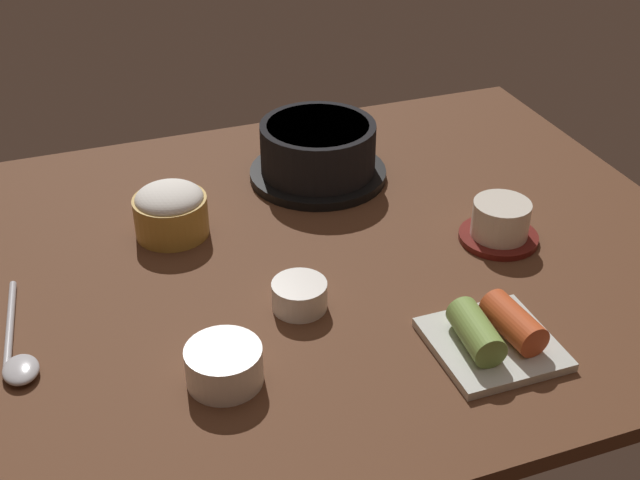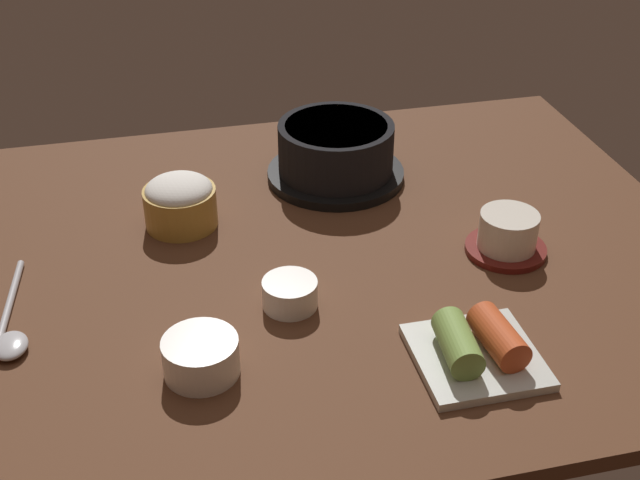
% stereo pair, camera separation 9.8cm
% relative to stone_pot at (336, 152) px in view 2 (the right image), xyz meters
% --- Properties ---
extents(dining_table, '(1.00, 0.76, 0.02)m').
position_rel_stone_pot_xyz_m(dining_table, '(-0.09, -0.18, -0.05)').
color(dining_table, '#56331E').
rests_on(dining_table, ground).
extents(stone_pot, '(0.19, 0.19, 0.08)m').
position_rel_stone_pot_xyz_m(stone_pot, '(0.00, 0.00, 0.00)').
color(stone_pot, black).
rests_on(stone_pot, dining_table).
extents(rice_bowl, '(0.09, 0.09, 0.07)m').
position_rel_stone_pot_xyz_m(rice_bowl, '(-0.22, -0.08, -0.01)').
color(rice_bowl, '#B78C38').
rests_on(rice_bowl, dining_table).
extents(tea_cup_with_saucer, '(0.10, 0.10, 0.05)m').
position_rel_stone_pot_xyz_m(tea_cup_with_saucer, '(0.16, -0.23, -0.02)').
color(tea_cup_with_saucer, maroon).
rests_on(tea_cup_with_saucer, dining_table).
extents(banchan_cup_center, '(0.06, 0.06, 0.03)m').
position_rel_stone_pot_xyz_m(banchan_cup_center, '(-0.12, -0.28, -0.02)').
color(banchan_cup_center, white).
rests_on(banchan_cup_center, dining_table).
extents(kimchi_plate, '(0.12, 0.12, 0.05)m').
position_rel_stone_pot_xyz_m(kimchi_plate, '(0.04, -0.41, -0.02)').
color(kimchi_plate, silver).
rests_on(kimchi_plate, dining_table).
extents(side_bowl_near, '(0.08, 0.08, 0.04)m').
position_rel_stone_pot_xyz_m(side_bowl_near, '(-0.23, -0.36, -0.02)').
color(side_bowl_near, white).
rests_on(side_bowl_near, dining_table).
extents(spoon, '(0.04, 0.18, 0.01)m').
position_rel_stone_pot_xyz_m(spoon, '(-0.42, -0.26, -0.03)').
color(spoon, '#B7B7BC').
rests_on(spoon, dining_table).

